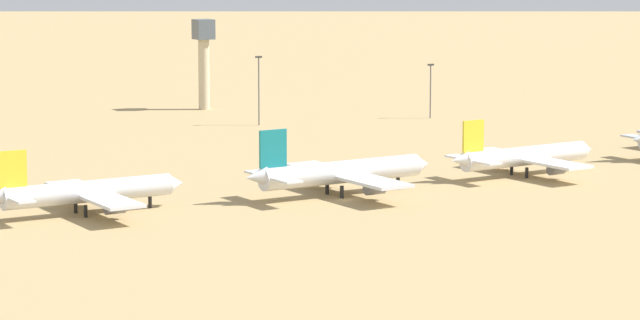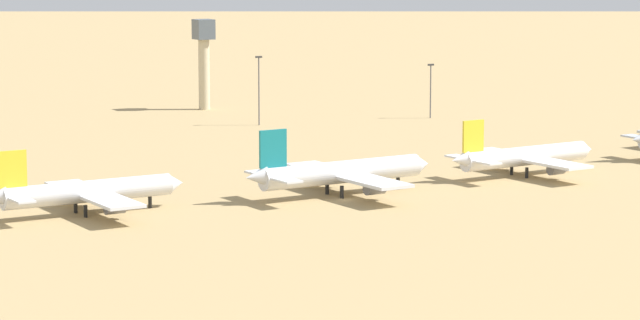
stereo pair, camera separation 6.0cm
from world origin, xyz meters
name	(u,v)px [view 1 (the left image)]	position (x,y,z in m)	size (l,w,h in m)	color
ground	(348,200)	(0.00, 0.00, 0.00)	(4000.00, 4000.00, 0.00)	tan
parked_jet_yellow_3	(86,192)	(-48.08, 9.16, 4.09)	(37.78, 31.74, 12.48)	silver
parked_jet_teal_4	(340,172)	(1.00, 4.82, 4.49)	(41.50, 34.94, 13.71)	silver
parked_jet_yellow_5	(524,156)	(45.80, 7.41, 4.11)	(37.98, 32.05, 12.54)	white
control_tower	(204,55)	(36.14, 148.91, 15.64)	(5.20, 5.20, 25.92)	#C6B793
light_pole_west	(431,87)	(82.42, 100.61, 8.65)	(1.80, 0.50, 14.90)	#59595E
light_pole_east	(259,86)	(34.30, 108.94, 10.37)	(1.80, 0.50, 18.25)	#59595E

